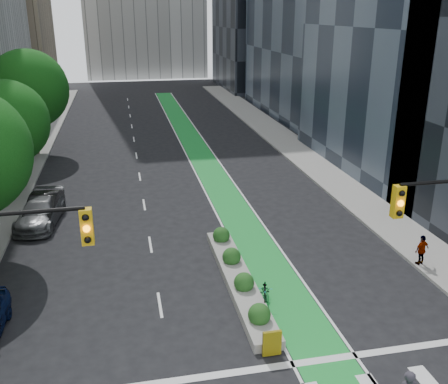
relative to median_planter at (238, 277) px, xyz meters
name	(u,v)px	position (x,y,z in m)	size (l,w,h in m)	color
sidewalk_left	(12,180)	(-13.00, 17.96, -0.30)	(3.60, 90.00, 0.15)	gray
sidewalk_right	(312,161)	(10.60, 17.96, -0.30)	(3.60, 90.00, 0.15)	gray
bike_lane_paint	(199,152)	(1.80, 22.96, -0.37)	(2.20, 70.00, 0.01)	#1A9234
tree_midfar	(6,123)	(-12.20, 14.96, 4.57)	(5.60, 5.60, 7.76)	black
tree_far	(29,89)	(-12.20, 24.96, 5.32)	(6.60, 6.60, 9.00)	black
median_planter	(238,277)	(0.00, 0.00, 0.00)	(1.20, 10.26, 1.10)	gray
bicycle	(265,292)	(0.80, -1.63, 0.07)	(0.59, 1.68, 0.88)	gray
parked_car_left_mid	(44,208)	(-9.67, 9.76, 0.39)	(1.62, 4.64, 1.53)	black
parked_car_left_far	(40,212)	(-9.81, 9.14, 0.38)	(2.12, 5.21, 1.51)	#505254
pedestrian_far	(422,250)	(9.10, -0.23, 0.54)	(0.90, 0.37, 1.53)	gray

